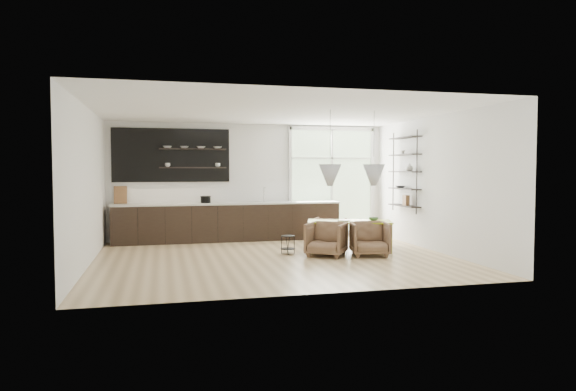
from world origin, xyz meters
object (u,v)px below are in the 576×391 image
at_px(armchair_back_left, 330,232).
at_px(armchair_front_right, 370,239).
at_px(dining_table, 349,223).
at_px(armchair_front_left, 326,239).
at_px(wire_stool, 288,242).
at_px(armchair_back_right, 371,232).

relative_size(armchair_back_left, armchair_front_right, 0.96).
distance_m(dining_table, armchair_front_left, 0.90).
distance_m(armchair_front_right, wire_stool, 1.69).
bearing_deg(armchair_front_right, armchair_back_right, 78.63).
height_order(armchair_front_left, armchair_front_right, armchair_front_right).
distance_m(armchair_back_right, armchair_front_right, 1.39).
xyz_separation_m(armchair_back_left, armchair_back_right, (0.97, -0.08, -0.03)).
distance_m(armchair_front_left, armchair_front_right, 0.89).
bearing_deg(armchair_front_left, armchair_back_right, 71.08).
relative_size(armchair_back_left, armchair_front_left, 0.97).
distance_m(armchair_back_right, armchair_front_left, 1.80).
distance_m(armchair_back_left, armchair_back_right, 0.98).
xyz_separation_m(armchair_front_left, wire_stool, (-0.69, 0.44, -0.10)).
bearing_deg(armchair_front_left, wire_stool, -178.67).
bearing_deg(dining_table, wire_stool, -159.50).
height_order(armchair_back_left, armchair_front_left, armchair_front_left).
distance_m(armchair_back_left, armchair_front_left, 1.25).
distance_m(dining_table, armchair_back_right, 0.98).
bearing_deg(armchair_back_left, wire_stool, 61.12).
bearing_deg(wire_stool, armchair_front_right, -21.81).
relative_size(dining_table, armchair_back_left, 2.65).
bearing_deg(wire_stool, dining_table, 3.09).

